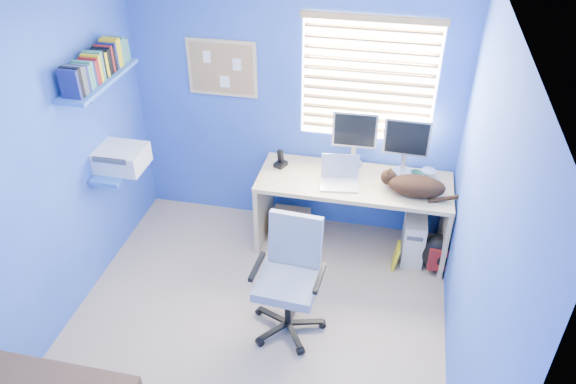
% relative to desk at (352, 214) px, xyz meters
% --- Properties ---
extents(floor, '(3.00, 3.20, 0.00)m').
position_rel_desk_xyz_m(floor, '(-0.62, -1.26, -0.37)').
color(floor, tan).
rests_on(floor, ground).
extents(ceiling, '(3.00, 3.20, 0.00)m').
position_rel_desk_xyz_m(ceiling, '(-0.62, -1.26, 2.13)').
color(ceiling, white).
rests_on(ceiling, wall_back).
extents(wall_back, '(3.00, 0.01, 2.50)m').
position_rel_desk_xyz_m(wall_back, '(-0.62, 0.34, 0.88)').
color(wall_back, blue).
rests_on(wall_back, ground).
extents(wall_left, '(0.01, 3.20, 2.50)m').
position_rel_desk_xyz_m(wall_left, '(-2.12, -1.26, 0.88)').
color(wall_left, blue).
rests_on(wall_left, ground).
extents(wall_right, '(0.01, 3.20, 2.50)m').
position_rel_desk_xyz_m(wall_right, '(0.88, -1.26, 0.88)').
color(wall_right, blue).
rests_on(wall_right, ground).
extents(desk, '(1.71, 0.65, 0.74)m').
position_rel_desk_xyz_m(desk, '(0.00, 0.00, 0.00)').
color(desk, tan).
rests_on(desk, floor).
extents(laptop, '(0.36, 0.30, 0.22)m').
position_rel_desk_xyz_m(laptop, '(-0.12, -0.10, 0.48)').
color(laptop, silver).
rests_on(laptop, desk).
extents(monitor_left, '(0.40, 0.13, 0.54)m').
position_rel_desk_xyz_m(monitor_left, '(-0.05, 0.26, 0.64)').
color(monitor_left, silver).
rests_on(monitor_left, desk).
extents(monitor_right, '(0.40, 0.13, 0.54)m').
position_rel_desk_xyz_m(monitor_right, '(0.41, 0.22, 0.64)').
color(monitor_right, silver).
rests_on(monitor_right, desk).
extents(phone, '(0.13, 0.14, 0.17)m').
position_rel_desk_xyz_m(phone, '(-0.69, 0.10, 0.45)').
color(phone, black).
rests_on(phone, desk).
extents(mug, '(0.10, 0.09, 0.10)m').
position_rel_desk_xyz_m(mug, '(0.52, 0.09, 0.42)').
color(mug, '#3D816B').
rests_on(mug, desk).
extents(cd_spindle, '(0.13, 0.13, 0.07)m').
position_rel_desk_xyz_m(cd_spindle, '(0.63, 0.19, 0.41)').
color(cd_spindle, silver).
rests_on(cd_spindle, desk).
extents(cat, '(0.53, 0.37, 0.17)m').
position_rel_desk_xyz_m(cat, '(0.53, -0.11, 0.46)').
color(cat, black).
rests_on(cat, desk).
extents(tower_pc, '(0.20, 0.44, 0.45)m').
position_rel_desk_xyz_m(tower_pc, '(0.58, -0.01, -0.14)').
color(tower_pc, beige).
rests_on(tower_pc, floor).
extents(drawer_boxes, '(0.35, 0.28, 0.27)m').
position_rel_desk_xyz_m(drawer_boxes, '(-0.59, 0.02, -0.23)').
color(drawer_boxes, tan).
rests_on(drawer_boxes, floor).
extents(yellow_book, '(0.03, 0.17, 0.24)m').
position_rel_desk_xyz_m(yellow_book, '(0.44, -0.21, -0.25)').
color(yellow_book, yellow).
rests_on(yellow_book, floor).
extents(backpack, '(0.36, 0.30, 0.38)m').
position_rel_desk_xyz_m(backpack, '(0.81, -0.17, -0.18)').
color(backpack, black).
rests_on(backpack, floor).
extents(office_chair, '(0.59, 0.59, 0.96)m').
position_rel_desk_xyz_m(office_chair, '(-0.36, -1.09, -0.01)').
color(office_chair, black).
rests_on(office_chair, floor).
extents(window_blinds, '(1.15, 0.05, 1.10)m').
position_rel_desk_xyz_m(window_blinds, '(0.03, 0.31, 1.18)').
color(window_blinds, white).
rests_on(window_blinds, ground).
extents(corkboard, '(0.64, 0.02, 0.52)m').
position_rel_desk_xyz_m(corkboard, '(-1.27, 0.33, 1.18)').
color(corkboard, tan).
rests_on(corkboard, ground).
extents(wall_shelves, '(0.42, 0.90, 1.05)m').
position_rel_desk_xyz_m(wall_shelves, '(-1.98, -0.51, 1.06)').
color(wall_shelves, blue).
rests_on(wall_shelves, ground).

